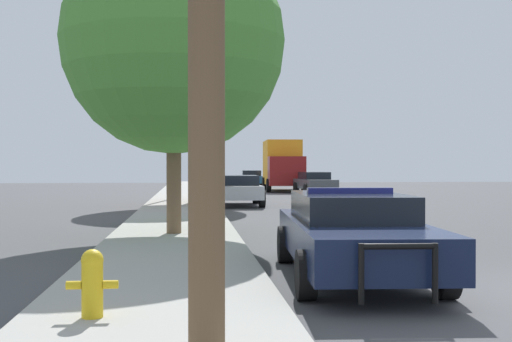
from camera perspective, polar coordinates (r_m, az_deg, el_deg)
sidewalk_left at (r=8.44m, az=-8.40°, el=-11.01°), size 3.00×110.00×0.13m
police_car at (r=10.13m, az=8.54°, el=-5.37°), size 2.31×5.38×1.39m
fire_hydrant at (r=7.13m, az=-14.35°, el=-9.47°), size 0.54×0.24×0.73m
traffic_light at (r=31.27m, az=-4.55°, el=4.98°), size 3.97×0.35×5.75m
car_background_oncoming at (r=38.09m, az=5.25°, el=-1.01°), size 2.12×4.24×1.33m
car_background_midblock at (r=27.53m, az=-1.53°, el=-1.63°), size 1.98×4.44×1.31m
car_background_distant at (r=51.16m, az=-0.42°, el=-0.62°), size 2.10×4.78×1.31m
box_truck at (r=43.33m, az=2.39°, el=0.59°), size 2.77×6.61×3.41m
tree_sidewalk_near at (r=15.64m, az=-7.33°, el=11.24°), size 5.31×5.31×7.19m
tree_sidewalk_mid at (r=27.68m, az=-5.61°, el=8.35°), size 5.72×5.72×8.25m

